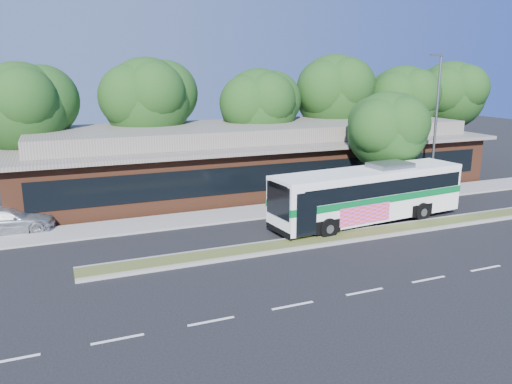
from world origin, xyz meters
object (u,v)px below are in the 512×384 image
(lamp_post, at_px, (435,121))
(sidewalk_tree, at_px, (391,129))
(transit_bus, at_px, (369,191))
(sedan, at_px, (6,220))

(lamp_post, distance_m, sidewalk_tree, 3.25)
(lamp_post, relative_size, transit_bus, 0.79)
(lamp_post, height_order, sedan, lamp_post)
(sedan, bearing_deg, transit_bus, -103.70)
(lamp_post, xyz_separation_m, sidewalk_tree, (-3.21, 0.32, -0.38))
(lamp_post, height_order, sidewalk_tree, lamp_post)
(transit_bus, bearing_deg, sedan, 157.62)
(lamp_post, xyz_separation_m, transit_bus, (-7.33, -3.60, -3.13))
(transit_bus, height_order, sedan, transit_bus)
(transit_bus, bearing_deg, sidewalk_tree, 37.75)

